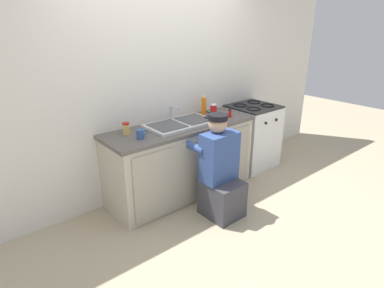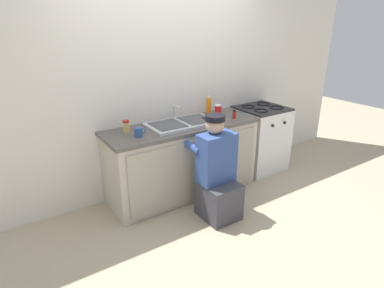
% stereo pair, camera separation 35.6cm
% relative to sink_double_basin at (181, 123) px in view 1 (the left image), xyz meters
% --- Properties ---
extents(ground_plane, '(12.00, 12.00, 0.00)m').
position_rel_sink_double_basin_xyz_m(ground_plane, '(0.00, -0.30, -0.88)').
color(ground_plane, tan).
extents(back_wall, '(6.00, 0.10, 2.50)m').
position_rel_sink_double_basin_xyz_m(back_wall, '(0.00, 0.35, 0.37)').
color(back_wall, silver).
rests_on(back_wall, ground_plane).
extents(counter_cabinet, '(1.79, 0.62, 0.82)m').
position_rel_sink_double_basin_xyz_m(counter_cabinet, '(0.00, -0.01, -0.47)').
color(counter_cabinet, beige).
rests_on(counter_cabinet, ground_plane).
extents(countertop, '(1.83, 0.62, 0.04)m').
position_rel_sink_double_basin_xyz_m(countertop, '(0.00, -0.00, -0.04)').
color(countertop, '#5B5651').
rests_on(countertop, counter_cabinet).
extents(sink_double_basin, '(0.80, 0.44, 0.19)m').
position_rel_sink_double_basin_xyz_m(sink_double_basin, '(0.00, 0.00, 0.00)').
color(sink_double_basin, silver).
rests_on(sink_double_basin, countertop).
extents(stove_range, '(0.63, 0.62, 0.89)m').
position_rel_sink_double_basin_xyz_m(stove_range, '(1.26, -0.00, -0.44)').
color(stove_range, white).
rests_on(stove_range, ground_plane).
extents(plumber_person, '(0.42, 0.61, 1.10)m').
position_rel_sink_double_basin_xyz_m(plumber_person, '(0.03, -0.63, -0.42)').
color(plumber_person, '#3F3F47').
rests_on(plumber_person, ground_plane).
extents(cell_phone, '(0.07, 0.14, 0.01)m').
position_rel_sink_double_basin_xyz_m(cell_phone, '(0.62, 0.15, -0.01)').
color(cell_phone, black).
rests_on(cell_phone, countertop).
extents(coffee_mug, '(0.13, 0.08, 0.09)m').
position_rel_sink_double_basin_xyz_m(coffee_mug, '(-0.58, -0.09, 0.03)').
color(coffee_mug, '#335699').
rests_on(coffee_mug, countertop).
extents(spice_bottle_red, '(0.04, 0.04, 0.10)m').
position_rel_sink_double_basin_xyz_m(spice_bottle_red, '(0.66, -0.14, 0.03)').
color(spice_bottle_red, red).
rests_on(spice_bottle_red, countertop).
extents(condiment_jar, '(0.07, 0.07, 0.13)m').
position_rel_sink_double_basin_xyz_m(condiment_jar, '(-0.63, 0.11, 0.05)').
color(condiment_jar, '#DBB760').
rests_on(condiment_jar, countertop).
extents(soda_cup_red, '(0.08, 0.08, 0.15)m').
position_rel_sink_double_basin_xyz_m(soda_cup_red, '(0.53, 0.02, 0.06)').
color(soda_cup_red, red).
rests_on(soda_cup_red, countertop).
extents(soap_bottle_orange, '(0.06, 0.06, 0.25)m').
position_rel_sink_double_basin_xyz_m(soap_bottle_orange, '(0.48, 0.15, 0.09)').
color(soap_bottle_orange, orange).
rests_on(soap_bottle_orange, countertop).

